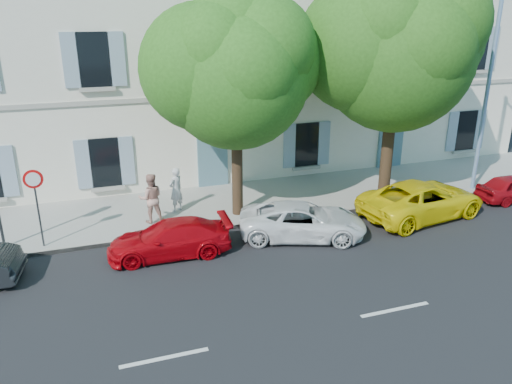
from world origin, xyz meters
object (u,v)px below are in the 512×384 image
object	(u,v)px
street_lamp	(492,78)
car_yellow_supercar	(422,200)
car_red_coupe	(170,239)
pedestrian_a	(176,190)
pedestrian_b	(151,198)
car_white_coupe	(303,221)
road_sign	(35,192)
tree_left	(236,76)
tree_right	(396,55)

from	to	relation	value
street_lamp	car_yellow_supercar	bearing A→B (deg)	-158.60
car_red_coupe	car_yellow_supercar	bearing A→B (deg)	93.13
pedestrian_a	pedestrian_b	size ratio (longest dim) A/B	0.94
car_white_coupe	pedestrian_b	world-z (taller)	pedestrian_b
car_white_coupe	car_yellow_supercar	world-z (taller)	car_yellow_supercar
road_sign	pedestrian_a	size ratio (longest dim) A/B	1.52
pedestrian_a	tree_left	bearing A→B (deg)	119.96
car_yellow_supercar	pedestrian_a	world-z (taller)	pedestrian_a
road_sign	tree_left	bearing A→B (deg)	5.46
car_white_coupe	tree_right	bearing A→B (deg)	-45.56
car_white_coupe	road_sign	xyz separation A→B (m)	(-8.36, 1.75, 1.42)
tree_left	pedestrian_b	size ratio (longest dim) A/B	4.35
car_white_coupe	road_sign	world-z (taller)	road_sign
tree_right	car_yellow_supercar	bearing A→B (deg)	-75.27
car_red_coupe	car_yellow_supercar	size ratio (longest dim) A/B	0.78
tree_left	pedestrian_a	world-z (taller)	tree_left
street_lamp	pedestrian_a	bearing A→B (deg)	172.45
tree_right	car_red_coupe	bearing A→B (deg)	-167.95
road_sign	car_yellow_supercar	bearing A→B (deg)	-6.62
car_red_coupe	street_lamp	world-z (taller)	street_lamp
car_yellow_supercar	road_sign	xyz separation A→B (m)	(-13.29, 1.54, 1.33)
car_red_coupe	street_lamp	distance (m)	14.03
car_white_coupe	street_lamp	world-z (taller)	street_lamp
car_yellow_supercar	pedestrian_b	size ratio (longest dim) A/B	2.74
car_white_coupe	pedestrian_b	bearing A→B (deg)	80.96
road_sign	pedestrian_a	world-z (taller)	road_sign
car_red_coupe	car_yellow_supercar	xyz separation A→B (m)	(9.46, 0.09, 0.13)
car_yellow_supercar	pedestrian_a	xyz separation A→B (m)	(-8.66, 3.15, 0.31)
tree_right	pedestrian_a	world-z (taller)	tree_right
car_red_coupe	tree_right	xyz separation A→B (m)	(8.98, 1.92, 5.21)
street_lamp	tree_left	bearing A→B (deg)	176.17
car_white_coupe	car_yellow_supercar	bearing A→B (deg)	-67.73
road_sign	car_white_coupe	bearing A→B (deg)	-11.83
tree_left	tree_right	size ratio (longest dim) A/B	0.90
car_yellow_supercar	pedestrian_b	distance (m)	9.98
car_yellow_supercar	tree_left	world-z (taller)	tree_left
tree_right	road_sign	size ratio (longest dim) A/B	3.38
car_yellow_supercar	car_white_coupe	bearing A→B (deg)	83.08
tree_left	street_lamp	distance (m)	10.38
tree_right	street_lamp	distance (m)	4.42
car_red_coupe	pedestrian_b	bearing A→B (deg)	-172.43
car_yellow_supercar	pedestrian_b	world-z (taller)	pedestrian_b
tree_right	pedestrian_a	xyz separation A→B (m)	(-8.17, 1.32, -4.77)
street_lamp	pedestrian_a	xyz separation A→B (m)	(-12.47, 1.65, -3.80)
tree_left	road_sign	bearing A→B (deg)	-174.54
car_red_coupe	car_white_coupe	world-z (taller)	car_white_coupe
tree_left	pedestrian_a	xyz separation A→B (m)	(-2.12, 0.96, -4.21)
car_white_coupe	tree_left	world-z (taller)	tree_left
tree_left	road_sign	world-z (taller)	tree_left
tree_left	pedestrian_a	size ratio (longest dim) A/B	4.61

